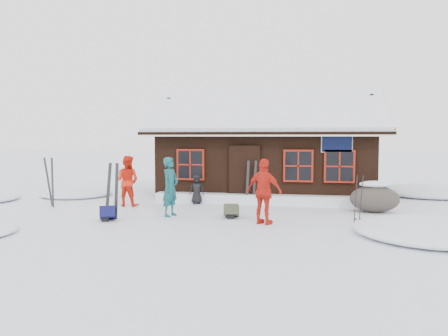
{
  "coord_description": "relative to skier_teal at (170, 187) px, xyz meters",
  "views": [
    {
      "loc": [
        3.05,
        -13.02,
        2.34
      ],
      "look_at": [
        0.31,
        1.6,
        1.3
      ],
      "focal_mm": 35.0,
      "sensor_mm": 36.0,
      "label": 1
    }
  ],
  "objects": [
    {
      "name": "snow_mounds",
      "position": [
        2.54,
        2.54,
        -0.88
      ],
      "size": [
        20.6,
        13.2,
        0.48
      ],
      "color": "white",
      "rests_on": "ground"
    },
    {
      "name": "ground",
      "position": [
        0.89,
        0.68,
        -0.88
      ],
      "size": [
        120.0,
        120.0,
        0.0
      ],
      "primitive_type": "plane",
      "color": "white",
      "rests_on": "ground"
    },
    {
      "name": "backpack_blue",
      "position": [
        -1.54,
        -0.99,
        -0.73
      ],
      "size": [
        0.61,
        0.68,
        0.3
      ],
      "primitive_type": "cube",
      "rotation": [
        0.0,
        0.0,
        0.42
      ],
      "color": "#101145",
      "rests_on": "ground"
    },
    {
      "name": "skier_teal",
      "position": [
        0.0,
        0.0,
        0.0
      ],
      "size": [
        0.58,
        0.73,
        1.76
      ],
      "primitive_type": "imported",
      "rotation": [
        0.0,
        0.0,
        1.3
      ],
      "color": "#114D52",
      "rests_on": "ground"
    },
    {
      "name": "skier_orange_right",
      "position": [
        2.85,
        -0.7,
        0.01
      ],
      "size": [
        1.13,
        0.83,
        1.78
      ],
      "primitive_type": "imported",
      "rotation": [
        0.0,
        0.0,
        2.72
      ],
      "color": "red",
      "rests_on": "ground"
    },
    {
      "name": "ski_pair_right",
      "position": [
        2.05,
        2.88,
        -0.14
      ],
      "size": [
        0.4,
        0.21,
        1.58
      ],
      "rotation": [
        0.0,
        0.0,
        0.44
      ],
      "color": "black",
      "rests_on": "ground"
    },
    {
      "name": "ski_poles",
      "position": [
        5.39,
        0.1,
        -0.25
      ],
      "size": [
        0.24,
        0.12,
        1.34
      ],
      "color": "black",
      "rests_on": "ground"
    },
    {
      "name": "backpack_olive",
      "position": [
        1.83,
        0.06,
        -0.73
      ],
      "size": [
        0.46,
        0.59,
        0.3
      ],
      "primitive_type": "cube",
      "rotation": [
        0.0,
        0.0,
        0.1
      ],
      "color": "#3A3D2C",
      "rests_on": "ground"
    },
    {
      "name": "boulder",
      "position": [
        6.08,
        1.88,
        -0.43
      ],
      "size": [
        1.51,
        1.14,
        0.88
      ],
      "color": "#4C443D",
      "rests_on": "ground"
    },
    {
      "name": "skier_crouched",
      "position": [
        0.17,
        2.5,
        -0.37
      ],
      "size": [
        0.56,
        0.42,
        1.02
      ],
      "primitive_type": "imported",
      "rotation": [
        0.0,
        0.0,
        0.21
      ],
      "color": "black",
      "rests_on": "ground"
    },
    {
      "name": "ski_pair_left",
      "position": [
        -1.49,
        -0.77,
        -0.1
      ],
      "size": [
        0.5,
        0.16,
        1.67
      ],
      "rotation": [
        0.0,
        0.0,
        -0.18
      ],
      "color": "black",
      "rests_on": "ground"
    },
    {
      "name": "mountain_hut",
      "position": [
        2.39,
        5.66,
        0.69
      ],
      "size": [
        8.9,
        6.09,
        4.42
      ],
      "color": "black",
      "rests_on": "ground"
    },
    {
      "name": "snow_drift",
      "position": [
        2.39,
        2.93,
        -0.71
      ],
      "size": [
        7.6,
        0.6,
        0.35
      ],
      "primitive_type": "cube",
      "color": "white",
      "rests_on": "ground"
    },
    {
      "name": "skier_orange_left",
      "position": [
        -2.05,
        1.63,
        -0.02
      ],
      "size": [
        0.89,
        0.72,
        1.73
      ],
      "primitive_type": "imported",
      "rotation": [
        0.0,
        0.0,
        3.06
      ],
      "color": "red",
      "rests_on": "ground"
    },
    {
      "name": "ski_pair_mid",
      "position": [
        -4.61,
        1.1,
        -0.07
      ],
      "size": [
        0.55,
        0.34,
        1.72
      ],
      "rotation": [
        0.0,
        0.0,
        -0.53
      ],
      "color": "black",
      "rests_on": "ground"
    }
  ]
}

